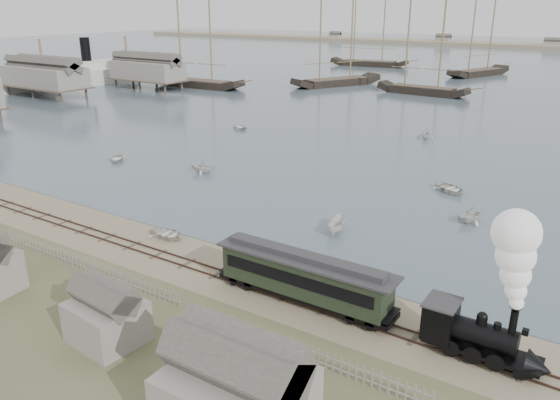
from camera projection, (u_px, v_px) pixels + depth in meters
The scene contains 23 objects.
ground at pixel (214, 257), 42.57m from camera, with size 600.00×600.00×0.00m, color gray.
harbor_water at pixel (550, 65), 176.68m from camera, with size 600.00×336.00×0.06m, color #485E67.
rail_track at pixel (197, 267), 40.98m from camera, with size 120.00×1.80×0.16m.
picket_fence_west at pixel (85, 271), 40.39m from camera, with size 19.00×0.10×1.20m, color gray, non-canonical shape.
picket_fence_east at pixel (302, 361), 30.24m from camera, with size 15.00×0.10×1.20m, color gray, non-canonical shape.
shed_mid at pixel (109, 340), 32.08m from camera, with size 4.00×3.50×3.60m, color gray, non-canonical shape.
western_wharf at pixel (51, 80), 111.78m from camera, with size 36.00×56.00×8.00m, color gray, non-canonical shape.
locomotive at pixel (503, 300), 28.63m from camera, with size 6.90×2.58×8.60m.
passenger_coach at pixel (304, 276), 35.53m from camera, with size 12.60×2.43×3.06m.
beached_dinghy at pixel (167, 234), 46.08m from camera, with size 3.41×2.44×0.71m, color silver.
steamship at pixel (87, 61), 133.31m from camera, with size 50.94×8.49×11.14m, color silver, non-canonical shape.
rowboat_0 at pixel (117, 158), 68.57m from camera, with size 3.31×2.36×0.68m, color silver.
rowboat_1 at pixel (203, 166), 63.56m from camera, with size 2.99×2.58×1.57m, color silver.
rowboat_2 at pixel (336, 226), 46.93m from camera, with size 3.16×1.19×1.22m, color silver.
rowboat_3 at pixel (450, 188), 57.11m from camera, with size 3.88×2.77×0.80m, color silver.
rowboat_4 at pixel (471, 215), 49.05m from camera, with size 2.83×2.44×1.49m, color silver.
rowboat_6 at pixel (239, 127), 86.30m from camera, with size 3.31×2.36×0.69m, color silver.
rowboat_7 at pixel (426, 134), 79.93m from camera, with size 2.75×2.37×1.45m, color silver.
schooner_0 at pixel (196, 44), 126.65m from camera, with size 23.91×5.52×20.00m, color black, non-canonical shape.
schooner_1 at pixel (338, 43), 129.30m from camera, with size 23.80×5.49×20.00m, color black, non-canonical shape.
schooner_2 at pixel (426, 47), 116.20m from camera, with size 20.16×4.65×20.00m, color black, non-canonical shape.
schooner_6 at pixel (370, 34), 171.17m from camera, with size 24.50×5.65×20.00m, color black, non-canonical shape.
schooner_7 at pixel (483, 38), 147.49m from camera, with size 22.74×5.25×20.00m, color black, non-canonical shape.
Camera 1 is at (25.37, -29.49, 18.61)m, focal length 35.00 mm.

